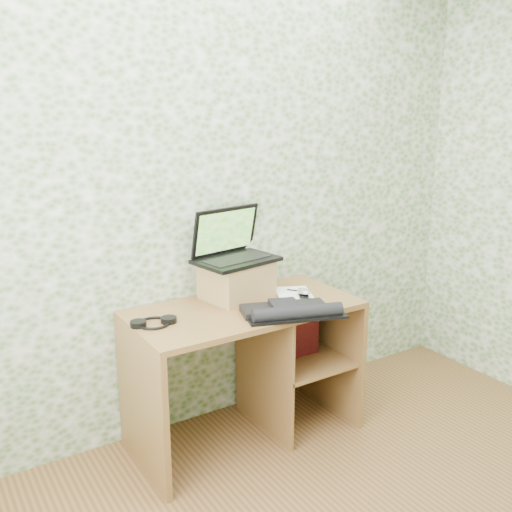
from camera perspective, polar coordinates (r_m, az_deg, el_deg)
wall_back at (r=3.11m, az=-4.23°, el=6.19°), size 3.50×0.00×3.50m
desk at (r=3.15m, az=-0.22°, el=-9.26°), size 1.20×0.60×0.75m
riser at (r=3.09m, az=-1.96°, el=-2.40°), size 0.38×0.33×0.20m
laptop at (r=3.08m, az=-2.41°, el=0.77°), size 0.47×0.37×0.28m
keyboard at (r=2.86m, az=3.43°, el=-5.47°), size 0.50×0.39×0.07m
headphones at (r=2.79m, az=-10.20°, el=-6.56°), size 0.22×0.19×0.03m
notepad at (r=3.15m, az=3.87°, el=-3.90°), size 0.28×0.32×0.01m
mouse at (r=3.11m, az=4.78°, el=-3.73°), size 0.10×0.11×0.03m
pen at (r=3.18m, az=4.21°, el=-3.50°), size 0.08×0.11×0.01m
red_box at (r=3.24m, az=4.19°, el=-7.50°), size 0.24×0.08×0.29m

